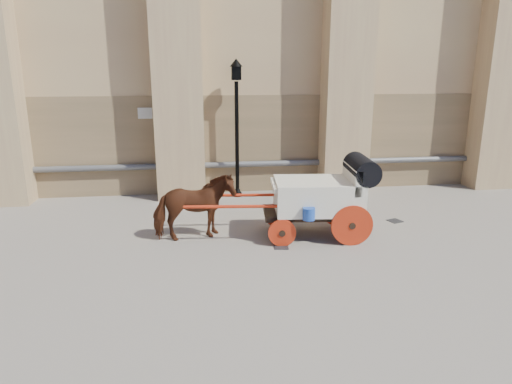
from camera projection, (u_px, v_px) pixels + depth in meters
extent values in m
plane|color=slate|center=(222.00, 237.00, 10.57)|extent=(90.00, 90.00, 0.00)
cube|color=#917350|center=(277.00, 143.00, 14.40)|extent=(44.00, 0.35, 3.00)
cylinder|color=#59595B|center=(278.00, 163.00, 14.30)|extent=(42.00, 0.18, 0.18)
cube|color=beige|center=(145.00, 113.00, 13.46)|extent=(0.42, 0.04, 0.32)
imported|color=#562510|center=(194.00, 207.00, 10.26)|extent=(1.91, 1.15, 1.51)
cube|color=black|center=(313.00, 213.00, 10.52)|extent=(2.33, 1.23, 0.12)
cube|color=white|center=(318.00, 195.00, 10.42)|extent=(2.05, 1.45, 0.72)
cube|color=white|center=(352.00, 178.00, 10.34)|extent=(0.27, 1.29, 0.56)
cube|color=white|center=(280.00, 185.00, 10.32)|extent=(0.46, 1.15, 0.10)
cylinder|color=black|center=(361.00, 169.00, 10.29)|extent=(0.69, 1.33, 0.57)
cylinder|color=red|center=(352.00, 225.00, 9.97)|extent=(0.92, 0.15, 0.92)
cylinder|color=red|center=(340.00, 208.00, 11.19)|extent=(0.92, 0.15, 0.92)
cylinder|color=red|center=(282.00, 233.00, 9.95)|extent=(0.62, 0.12, 0.61)
cylinder|color=red|center=(277.00, 215.00, 11.17)|extent=(0.62, 0.12, 0.61)
cylinder|color=red|center=(240.00, 207.00, 9.94)|extent=(2.45, 0.30, 0.07)
cylinder|color=red|center=(240.00, 195.00, 10.83)|extent=(2.45, 0.30, 0.07)
cylinder|color=blue|center=(309.00, 214.00, 9.77)|extent=(0.27, 0.27, 0.27)
cylinder|color=black|center=(237.00, 140.00, 13.55)|extent=(0.11, 0.11, 3.42)
cone|color=black|center=(238.00, 190.00, 13.95)|extent=(0.34, 0.34, 0.34)
cube|color=black|center=(236.00, 73.00, 13.04)|extent=(0.27, 0.27, 0.40)
cone|color=black|center=(236.00, 63.00, 12.96)|extent=(0.38, 0.38, 0.23)
cube|color=black|center=(281.00, 247.00, 9.97)|extent=(0.36, 0.36, 0.01)
cube|color=black|center=(395.00, 221.00, 11.67)|extent=(0.41, 0.41, 0.01)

